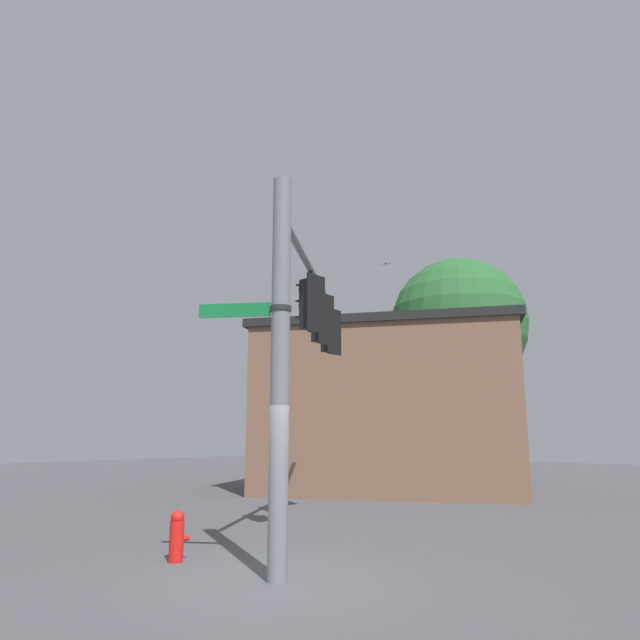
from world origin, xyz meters
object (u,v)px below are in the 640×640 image
traffic_light_nearest_pole (309,304)px  fire_hydrant (177,536)px  traffic_light_mid_outer (329,332)px  street_name_sign (259,309)px  traffic_light_mid_inner (320,320)px  bird_flying (386,263)px

traffic_light_nearest_pole → fire_hydrant: traffic_light_nearest_pole is taller
traffic_light_mid_outer → street_name_sign: (-5.50, -3.28, -0.75)m
traffic_light_nearest_pole → traffic_light_mid_inner: (1.41, 0.95, 0.00)m
traffic_light_mid_outer → fire_hydrant: size_ratio=1.59×
fire_hydrant → traffic_light_nearest_pole: bearing=-10.9°
traffic_light_mid_inner → bird_flying: (5.13, 1.63, 2.91)m
traffic_light_mid_outer → bird_flying: size_ratio=4.04×
bird_flying → fire_hydrant: (-9.21, -2.06, -7.24)m
bird_flying → fire_hydrant: bird_flying is taller
traffic_light_nearest_pole → bird_flying: 7.61m
traffic_light_nearest_pole → fire_hydrant: (-2.67, 0.52, -4.33)m
traffic_light_mid_inner → traffic_light_mid_outer: (1.41, 0.95, 0.00)m
traffic_light_nearest_pole → bird_flying: bearing=21.5°
traffic_light_nearest_pole → fire_hydrant: size_ratio=1.59×
fire_hydrant → traffic_light_mid_inner: bearing=6.0°
traffic_light_mid_outer → fire_hydrant: traffic_light_mid_outer is taller
traffic_light_nearest_pole → traffic_light_mid_inner: 1.70m
traffic_light_nearest_pole → fire_hydrant: 5.12m
traffic_light_mid_inner → traffic_light_mid_outer: same height
traffic_light_mid_outer → street_name_sign: 6.45m
street_name_sign → fire_hydrant: bearing=89.9°
traffic_light_mid_outer → traffic_light_nearest_pole: bearing=-146.1°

